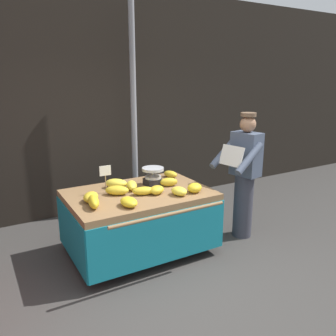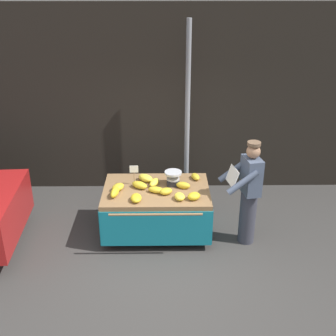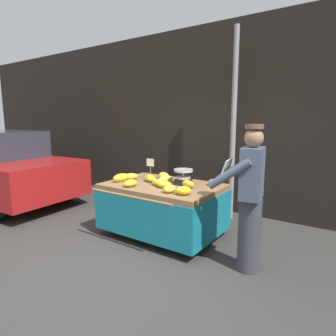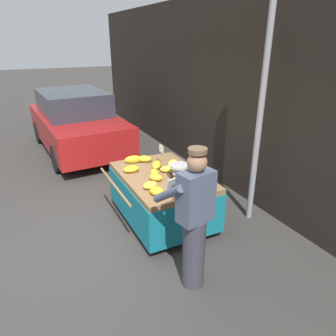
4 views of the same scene
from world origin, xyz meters
name	(u,v)px [view 1 (image 1 of 4)]	position (x,y,z in m)	size (l,w,h in m)	color
ground_plane	(194,294)	(0.00, 0.00, 0.00)	(60.00, 60.00, 0.00)	#383533
back_wall	(95,103)	(0.00, 2.88, 1.76)	(16.00, 0.24, 3.52)	black
street_pole	(134,111)	(0.46, 2.40, 1.64)	(0.09, 0.09, 3.28)	gray
banana_cart	(139,208)	(-0.09, 1.08, 0.60)	(1.72, 1.37, 0.80)	olive
weighing_scale	(153,176)	(0.18, 1.23, 0.92)	(0.28, 0.28, 0.24)	black
price_sign	(105,173)	(-0.45, 1.24, 1.05)	(0.14, 0.01, 0.34)	#997A51
banana_bunch_0	(91,197)	(-0.70, 1.05, 0.86)	(0.16, 0.25, 0.11)	gold
banana_bunch_1	(179,191)	(0.27, 0.73, 0.85)	(0.16, 0.21, 0.10)	yellow
banana_bunch_2	(143,191)	(-0.09, 0.96, 0.85)	(0.13, 0.26, 0.10)	gold
banana_bunch_3	(129,202)	(-0.39, 0.70, 0.85)	(0.16, 0.25, 0.10)	gold
banana_bunch_4	(157,190)	(0.06, 0.91, 0.85)	(0.16, 0.21, 0.10)	gold
banana_bunch_5	(94,202)	(-0.73, 0.86, 0.87)	(0.11, 0.29, 0.13)	gold
banana_bunch_6	(195,188)	(0.49, 0.73, 0.86)	(0.17, 0.20, 0.11)	gold
banana_bunch_7	(169,182)	(0.34, 1.10, 0.86)	(0.11, 0.23, 0.11)	gold
banana_bunch_8	(132,185)	(-0.13, 1.21, 0.86)	(0.13, 0.27, 0.10)	yellow
banana_bunch_9	(117,190)	(-0.36, 1.12, 0.86)	(0.15, 0.28, 0.11)	gold
banana_bunch_10	(116,183)	(-0.27, 1.36, 0.86)	(0.16, 0.28, 0.12)	yellow
banana_bunch_11	(171,174)	(0.56, 1.43, 0.85)	(0.12, 0.22, 0.09)	gold
vendor_person	(244,176)	(1.33, 0.79, 0.87)	(0.64, 0.59, 1.71)	#383842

